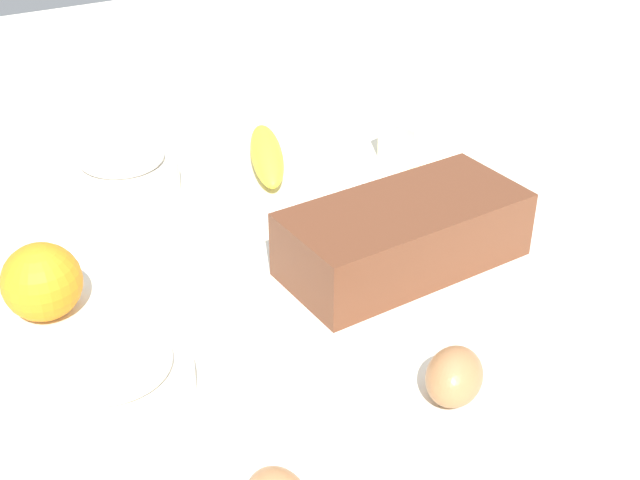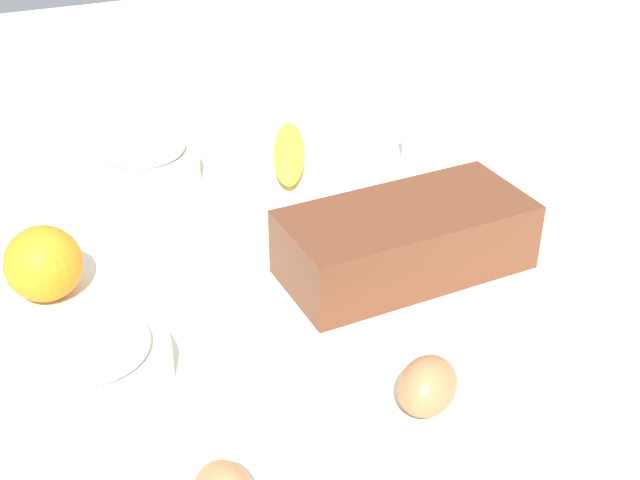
{
  "view_description": "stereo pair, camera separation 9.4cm",
  "coord_description": "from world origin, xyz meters",
  "px_view_note": "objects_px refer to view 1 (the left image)",
  "views": [
    {
      "loc": [
        -0.4,
        -0.7,
        0.53
      ],
      "look_at": [
        0.0,
        0.0,
        0.04
      ],
      "focal_mm": 46.96,
      "sensor_mm": 36.0,
      "label": 1
    },
    {
      "loc": [
        -0.31,
        -0.74,
        0.53
      ],
      "look_at": [
        0.0,
        0.0,
        0.04
      ],
      "focal_mm": 46.96,
      "sensor_mm": 36.0,
      "label": 2
    }
  ],
  "objects_px": {
    "loaf_pan": "(404,233)",
    "banana": "(267,155)",
    "flour_bowl": "(114,376)",
    "egg_beside_bowl": "(454,377)",
    "butter_block": "(415,135)",
    "sugar_bowl": "(123,170)",
    "orange_fruit": "(42,282)"
  },
  "relations": [
    {
      "from": "sugar_bowl",
      "to": "banana",
      "type": "relative_size",
      "value": 0.77
    },
    {
      "from": "orange_fruit",
      "to": "egg_beside_bowl",
      "type": "xyz_separation_m",
      "value": [
        0.29,
        -0.32,
        -0.02
      ]
    },
    {
      "from": "loaf_pan",
      "to": "flour_bowl",
      "type": "xyz_separation_m",
      "value": [
        -0.36,
        -0.06,
        -0.01
      ]
    },
    {
      "from": "sugar_bowl",
      "to": "banana",
      "type": "distance_m",
      "value": 0.2
    },
    {
      "from": "banana",
      "to": "orange_fruit",
      "type": "bearing_deg",
      "value": -151.4
    },
    {
      "from": "banana",
      "to": "butter_block",
      "type": "xyz_separation_m",
      "value": [
        0.21,
        -0.07,
        0.01
      ]
    },
    {
      "from": "flour_bowl",
      "to": "egg_beside_bowl",
      "type": "xyz_separation_m",
      "value": [
        0.27,
        -0.15,
        -0.0
      ]
    },
    {
      "from": "loaf_pan",
      "to": "banana",
      "type": "distance_m",
      "value": 0.3
    },
    {
      "from": "flour_bowl",
      "to": "orange_fruit",
      "type": "distance_m",
      "value": 0.17
    },
    {
      "from": "loaf_pan",
      "to": "butter_block",
      "type": "distance_m",
      "value": 0.3
    },
    {
      "from": "butter_block",
      "to": "orange_fruit",
      "type": "bearing_deg",
      "value": -167.13
    },
    {
      "from": "loaf_pan",
      "to": "egg_beside_bowl",
      "type": "distance_m",
      "value": 0.23
    },
    {
      "from": "flour_bowl",
      "to": "orange_fruit",
      "type": "xyz_separation_m",
      "value": [
        -0.02,
        0.17,
        0.01
      ]
    },
    {
      "from": "butter_block",
      "to": "egg_beside_bowl",
      "type": "xyz_separation_m",
      "value": [
        -0.27,
        -0.45,
        -0.0
      ]
    },
    {
      "from": "loaf_pan",
      "to": "banana",
      "type": "xyz_separation_m",
      "value": [
        -0.02,
        0.3,
        -0.02
      ]
    },
    {
      "from": "banana",
      "to": "butter_block",
      "type": "height_order",
      "value": "butter_block"
    },
    {
      "from": "orange_fruit",
      "to": "sugar_bowl",
      "type": "bearing_deg",
      "value": 54.1
    },
    {
      "from": "flour_bowl",
      "to": "orange_fruit",
      "type": "bearing_deg",
      "value": 97.65
    },
    {
      "from": "loaf_pan",
      "to": "sugar_bowl",
      "type": "height_order",
      "value": "loaf_pan"
    },
    {
      "from": "banana",
      "to": "egg_beside_bowl",
      "type": "bearing_deg",
      "value": -97.17
    },
    {
      "from": "flour_bowl",
      "to": "butter_block",
      "type": "xyz_separation_m",
      "value": [
        0.54,
        0.29,
        0.0
      ]
    },
    {
      "from": "orange_fruit",
      "to": "butter_block",
      "type": "xyz_separation_m",
      "value": [
        0.56,
        0.13,
        -0.01
      ]
    },
    {
      "from": "banana",
      "to": "egg_beside_bowl",
      "type": "distance_m",
      "value": 0.52
    },
    {
      "from": "flour_bowl",
      "to": "orange_fruit",
      "type": "height_order",
      "value": "orange_fruit"
    },
    {
      "from": "loaf_pan",
      "to": "orange_fruit",
      "type": "bearing_deg",
      "value": 161.24
    },
    {
      "from": "loaf_pan",
      "to": "orange_fruit",
      "type": "relative_size",
      "value": 3.44
    },
    {
      "from": "flour_bowl",
      "to": "banana",
      "type": "bearing_deg",
      "value": 47.02
    },
    {
      "from": "flour_bowl",
      "to": "sugar_bowl",
      "type": "xyz_separation_m",
      "value": [
        0.14,
        0.39,
        0.01
      ]
    },
    {
      "from": "butter_block",
      "to": "egg_beside_bowl",
      "type": "relative_size",
      "value": 1.36
    },
    {
      "from": "sugar_bowl",
      "to": "banana",
      "type": "bearing_deg",
      "value": -7.38
    },
    {
      "from": "banana",
      "to": "butter_block",
      "type": "bearing_deg",
      "value": -17.68
    },
    {
      "from": "sugar_bowl",
      "to": "banana",
      "type": "xyz_separation_m",
      "value": [
        0.2,
        -0.03,
        -0.01
      ]
    }
  ]
}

